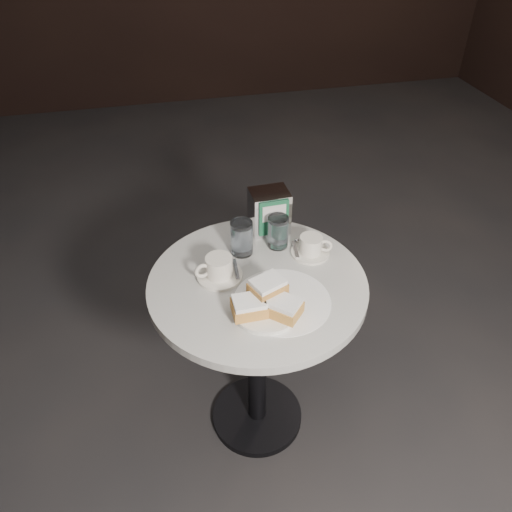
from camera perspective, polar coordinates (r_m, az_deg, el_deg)
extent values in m
plane|color=black|center=(2.15, 0.13, -17.92)|extent=(7.00, 7.00, 0.00)
cylinder|color=black|center=(2.14, 0.13, -17.69)|extent=(0.36, 0.36, 0.03)
cylinder|color=black|center=(1.86, 0.14, -11.68)|extent=(0.07, 0.07, 0.70)
cylinder|color=silver|center=(1.59, 0.16, -3.25)|extent=(0.70, 0.70, 0.03)
cylinder|color=white|center=(1.52, 2.99, -5.13)|extent=(0.34, 0.34, 0.00)
cylinder|color=silver|center=(1.48, 1.12, -6.15)|extent=(0.25, 0.25, 0.01)
cube|color=gold|center=(1.45, -0.79, -5.97)|extent=(0.10, 0.08, 0.04)
cube|color=white|center=(1.43, -0.79, -5.24)|extent=(0.09, 0.07, 0.01)
cube|color=gold|center=(1.45, 3.15, -6.05)|extent=(0.13, 0.12, 0.04)
cube|color=white|center=(1.43, 3.19, -5.32)|extent=(0.12, 0.11, 0.01)
cube|color=#B87E38|center=(1.46, 1.33, -3.77)|extent=(0.12, 0.11, 0.04)
cube|color=white|center=(1.44, 1.35, -3.03)|extent=(0.11, 0.10, 0.01)
cylinder|color=silver|center=(1.60, -4.17, -2.23)|extent=(0.17, 0.17, 0.01)
cylinder|color=silver|center=(1.58, -4.23, -1.18)|extent=(0.10, 0.10, 0.07)
cylinder|color=#906D4E|center=(1.56, -4.28, -0.41)|extent=(0.09, 0.09, 0.00)
torus|color=silver|center=(1.56, -6.13, -1.69)|extent=(0.05, 0.02, 0.05)
cube|color=silver|center=(1.61, -2.31, -1.49)|extent=(0.02, 0.10, 0.00)
sphere|color=silver|center=(1.64, -2.98, -0.36)|extent=(0.02, 0.02, 0.02)
cylinder|color=silver|center=(1.70, 6.21, 0.41)|extent=(0.17, 0.17, 0.01)
cylinder|color=silver|center=(1.68, 6.29, 1.32)|extent=(0.10, 0.10, 0.06)
cylinder|color=#937050|center=(1.66, 6.34, 1.98)|extent=(0.09, 0.09, 0.00)
torus|color=silver|center=(1.68, 7.95, 1.17)|extent=(0.05, 0.03, 0.05)
cube|color=silver|center=(1.70, 4.54, 0.75)|extent=(0.02, 0.09, 0.00)
sphere|color=#B6B6BB|center=(1.73, 4.68, 1.74)|extent=(0.02, 0.02, 0.02)
cylinder|color=silver|center=(1.66, -1.65, 2.11)|extent=(0.10, 0.10, 0.12)
cylinder|color=white|center=(1.67, -1.65, 1.98)|extent=(0.08, 0.08, 0.10)
cylinder|color=silver|center=(1.70, 2.52, 2.79)|extent=(0.09, 0.09, 0.11)
cylinder|color=white|center=(1.70, 2.52, 2.67)|extent=(0.08, 0.08, 0.10)
cube|color=silver|center=(1.77, 1.51, 5.20)|extent=(0.14, 0.11, 0.15)
cube|color=#1A5D3B|center=(1.72, 2.06, 4.35)|extent=(0.10, 0.01, 0.13)
cube|color=silver|center=(1.70, 2.11, 4.90)|extent=(0.08, 0.01, 0.06)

